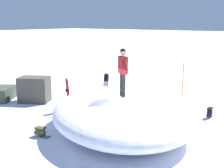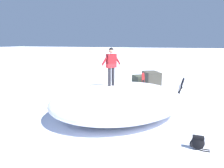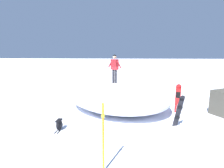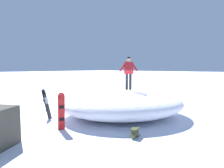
# 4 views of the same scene
# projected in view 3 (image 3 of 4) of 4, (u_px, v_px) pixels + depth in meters

# --- Properties ---
(ground) EXTENTS (240.00, 240.00, 0.00)m
(ground) POSITION_uv_depth(u_px,v_px,m) (109.00, 105.00, 11.21)
(ground) COLOR white
(snow_mound) EXTENTS (8.46, 8.31, 1.47)m
(snow_mound) POSITION_uv_depth(u_px,v_px,m) (117.00, 96.00, 10.56)
(snow_mound) COLOR white
(snow_mound) RESTS_ON ground
(snowboarder_standing) EXTENTS (0.90, 0.68, 1.75)m
(snowboarder_standing) POSITION_uv_depth(u_px,v_px,m) (115.00, 66.00, 10.55)
(snowboarder_standing) COLOR black
(snowboarder_standing) RESTS_ON snow_mound
(snowboard_primary_upright) EXTENTS (0.32, 0.24, 1.61)m
(snowboard_primary_upright) POSITION_uv_depth(u_px,v_px,m) (178.00, 98.00, 9.68)
(snowboard_primary_upright) COLOR red
(snowboard_primary_upright) RESTS_ON ground
(snowboard_secondary_upright) EXTENTS (0.41, 0.50, 1.53)m
(snowboard_secondary_upright) POSITION_uv_depth(u_px,v_px,m) (179.00, 111.00, 7.59)
(snowboard_secondary_upright) COLOR black
(snowboard_secondary_upright) RESTS_ON ground
(backpack_near) EXTENTS (0.69, 0.37, 0.36)m
(backpack_near) POSITION_uv_depth(u_px,v_px,m) (148.00, 96.00, 12.67)
(backpack_near) COLOR #383D23
(backpack_near) RESTS_ON ground
(backpack_far) EXTENTS (0.22, 0.64, 0.48)m
(backpack_far) POSITION_uv_depth(u_px,v_px,m) (59.00, 124.00, 7.47)
(backpack_far) COLOR black
(backpack_far) RESTS_ON ground
(trail_marker_pole) EXTENTS (0.10, 0.10, 1.99)m
(trail_marker_pole) POSITION_uv_depth(u_px,v_px,m) (103.00, 137.00, 4.67)
(trail_marker_pole) COLOR orange
(trail_marker_pole) RESTS_ON ground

